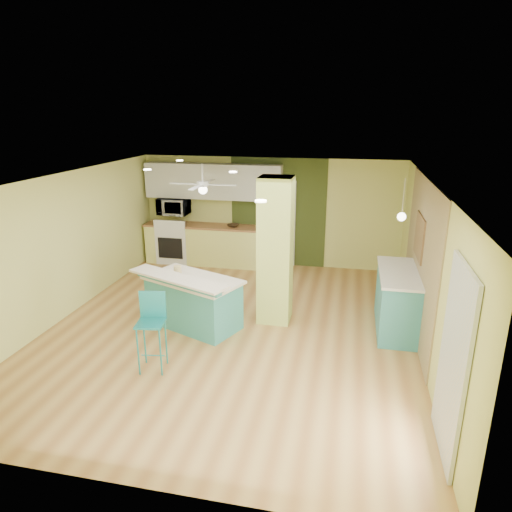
{
  "coord_description": "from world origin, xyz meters",
  "views": [
    {
      "loc": [
        1.86,
        -6.72,
        3.51
      ],
      "look_at": [
        0.34,
        0.4,
        1.17
      ],
      "focal_mm": 32.0,
      "sensor_mm": 36.0,
      "label": 1
    }
  ],
  "objects_px": {
    "bar_stool": "(152,319)",
    "fruit_bowl": "(233,226)",
    "side_counter": "(398,300)",
    "canister": "(178,270)",
    "peninsula": "(193,301)"
  },
  "relations": [
    {
      "from": "bar_stool",
      "to": "side_counter",
      "type": "height_order",
      "value": "bar_stool"
    },
    {
      "from": "peninsula",
      "to": "canister",
      "type": "bearing_deg",
      "value": 177.31
    },
    {
      "from": "peninsula",
      "to": "fruit_bowl",
      "type": "height_order",
      "value": "fruit_bowl"
    },
    {
      "from": "bar_stool",
      "to": "fruit_bowl",
      "type": "bearing_deg",
      "value": 81.49
    },
    {
      "from": "fruit_bowl",
      "to": "canister",
      "type": "xyz_separation_m",
      "value": [
        -0.16,
        -3.06,
        -0.04
      ]
    },
    {
      "from": "side_counter",
      "to": "fruit_bowl",
      "type": "height_order",
      "value": "side_counter"
    },
    {
      "from": "peninsula",
      "to": "bar_stool",
      "type": "distance_m",
      "value": 1.39
    },
    {
      "from": "peninsula",
      "to": "bar_stool",
      "type": "bearing_deg",
      "value": -72.05
    },
    {
      "from": "peninsula",
      "to": "canister",
      "type": "xyz_separation_m",
      "value": [
        -0.3,
        0.14,
        0.48
      ]
    },
    {
      "from": "bar_stool",
      "to": "side_counter",
      "type": "distance_m",
      "value": 3.98
    },
    {
      "from": "side_counter",
      "to": "canister",
      "type": "height_order",
      "value": "side_counter"
    },
    {
      "from": "side_counter",
      "to": "fruit_bowl",
      "type": "distance_m",
      "value": 4.38
    },
    {
      "from": "bar_stool",
      "to": "canister",
      "type": "distance_m",
      "value": 1.52
    },
    {
      "from": "peninsula",
      "to": "side_counter",
      "type": "distance_m",
      "value": 3.41
    },
    {
      "from": "bar_stool",
      "to": "fruit_bowl",
      "type": "xyz_separation_m",
      "value": [
        -0.03,
        4.55,
        0.22
      ]
    }
  ]
}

